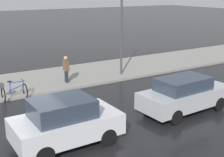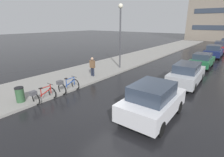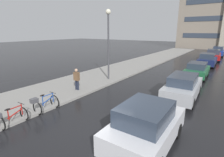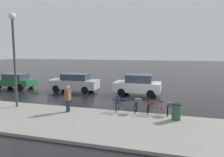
# 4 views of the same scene
# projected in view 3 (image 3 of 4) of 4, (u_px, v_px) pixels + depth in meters

# --- Properties ---
(ground_plane) EXTENTS (140.00, 140.00, 0.00)m
(ground_plane) POSITION_uv_depth(u_px,v_px,m) (93.00, 137.00, 7.21)
(ground_plane) COLOR black
(sidewalk_kerb) EXTENTS (4.80, 60.00, 0.14)m
(sidewalk_kerb) POSITION_uv_depth(u_px,v_px,m) (113.00, 72.00, 18.41)
(sidewalk_kerb) COLOR gray
(sidewalk_kerb) RESTS_ON ground
(bicycle_nearest) EXTENTS (0.75, 1.41, 0.94)m
(bicycle_nearest) POSITION_uv_depth(u_px,v_px,m) (9.00, 117.00, 7.90)
(bicycle_nearest) COLOR black
(bicycle_nearest) RESTS_ON ground
(bicycle_second) EXTENTS (0.78, 1.42, 1.01)m
(bicycle_second) POSITION_uv_depth(u_px,v_px,m) (44.00, 103.00, 9.32)
(bicycle_second) COLOR black
(bicycle_second) RESTS_ON ground
(car_white) EXTENTS (2.02, 3.80, 1.72)m
(car_white) POSITION_uv_depth(u_px,v_px,m) (146.00, 125.00, 6.48)
(car_white) COLOR silver
(car_white) RESTS_ON ground
(car_silver) EXTENTS (1.98, 4.47, 1.62)m
(car_silver) POSITION_uv_depth(u_px,v_px,m) (183.00, 87.00, 11.09)
(car_silver) COLOR #B2B5BA
(car_silver) RESTS_ON ground
(car_green) EXTENTS (1.84, 4.03, 1.46)m
(car_green) POSITION_uv_depth(u_px,v_px,m) (197.00, 70.00, 16.20)
(car_green) COLOR #1E6038
(car_green) RESTS_ON ground
(car_navy) EXTENTS (1.94, 4.13, 1.62)m
(car_navy) POSITION_uv_depth(u_px,v_px,m) (207.00, 60.00, 21.41)
(car_navy) COLOR navy
(car_navy) RESTS_ON ground
(car_red) EXTENTS (2.20, 4.48, 1.64)m
(car_red) POSITION_uv_depth(u_px,v_px,m) (213.00, 55.00, 25.63)
(car_red) COLOR #AD1919
(car_red) RESTS_ON ground
(car_blue) EXTENTS (1.79, 3.95, 1.72)m
(car_blue) POSITION_uv_depth(u_px,v_px,m) (218.00, 51.00, 29.83)
(car_blue) COLOR navy
(car_blue) RESTS_ON ground
(pedestrian) EXTENTS (0.41, 0.26, 1.68)m
(pedestrian) POSITION_uv_depth(u_px,v_px,m) (77.00, 79.00, 12.43)
(pedestrian) COLOR #1E2333
(pedestrian) RESTS_ON ground
(streetlamp) EXTENTS (0.42, 0.42, 5.94)m
(streetlamp) POSITION_uv_depth(u_px,v_px,m) (108.00, 34.00, 14.46)
(streetlamp) COLOR #424247
(streetlamp) RESTS_ON ground
(building_facade_main) EXTENTS (17.77, 11.06, 17.69)m
(building_facade_main) POSITION_uv_depth(u_px,v_px,m) (222.00, 11.00, 42.27)
(building_facade_main) COLOR gray
(building_facade_main) RESTS_ON ground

